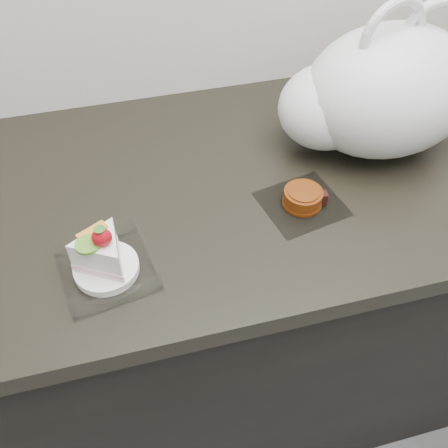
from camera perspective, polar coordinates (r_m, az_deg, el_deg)
The scene contains 4 objects.
counter at distance 1.34m, azimuth 7.56°, elevation -7.92°, with size 2.04×0.64×0.90m.
cake_tray at distance 0.80m, azimuth -13.51°, elevation -4.09°, with size 0.16×0.16×0.11m.
mooncake_wrap at distance 0.91m, azimuth 9.05°, elevation 2.87°, with size 0.16×0.16×0.03m.
plastic_bag at distance 1.01m, azimuth 17.01°, elevation 14.07°, with size 0.38×0.27×0.30m.
Camera 1 is at (-0.36, 1.00, 1.54)m, focal length 40.00 mm.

